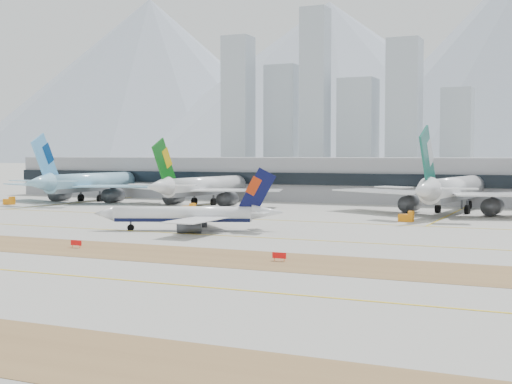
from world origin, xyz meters
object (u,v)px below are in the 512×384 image
at_px(widebody_korean, 88,184).
at_px(widebody_eva, 202,187).
at_px(widebody_cathay, 452,191).
at_px(terminal, 379,179).
at_px(taxiing_airliner, 190,215).

xyz_separation_m(widebody_korean, widebody_eva, (43.67, 0.96, -0.49)).
bearing_deg(widebody_cathay, terminal, 40.03).
bearing_deg(widebody_korean, terminal, -64.13).
bearing_deg(taxiing_airliner, widebody_eva, -85.84).
bearing_deg(widebody_eva, widebody_cathay, -87.38).
height_order(widebody_eva, terminal, widebody_eva).
xyz_separation_m(widebody_eva, widebody_cathay, (77.81, -1.74, 0.60)).
relative_size(taxiing_airliner, widebody_eva, 0.65).
distance_m(taxiing_airliner, widebody_eva, 76.34).
distance_m(taxiing_airliner, widebody_korean, 102.85).
distance_m(widebody_cathay, terminal, 57.35).
bearing_deg(terminal, widebody_korean, -152.41).
relative_size(widebody_eva, terminal, 0.21).
distance_m(widebody_eva, terminal, 64.57).
height_order(taxiing_airliner, widebody_eva, widebody_eva).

